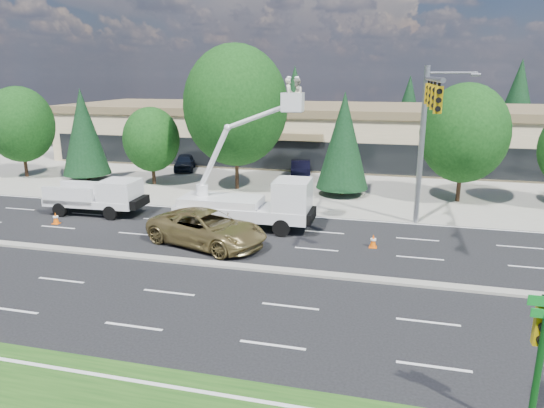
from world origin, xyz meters
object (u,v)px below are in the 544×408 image
(bucket_truck, at_px, (257,197))
(minivan, at_px, (207,228))
(utility_pickup, at_px, (100,200))
(street_sign_pole, at_px, (541,345))
(signal_mast, at_px, (426,123))

(bucket_truck, distance_m, minivan, 3.81)
(utility_pickup, xyz_separation_m, minivan, (8.55, -3.67, -0.04))
(street_sign_pole, bearing_deg, utility_pickup, 145.32)
(bucket_truck, bearing_deg, signal_mast, 7.55)
(street_sign_pole, relative_size, minivan, 0.63)
(street_sign_pole, xyz_separation_m, minivan, (-12.57, 10.95, -1.56))
(signal_mast, relative_size, minivan, 1.59)
(signal_mast, xyz_separation_m, utility_pickup, (-19.16, -0.83, -5.13))
(bucket_truck, relative_size, minivan, 1.32)
(street_sign_pole, height_order, minivan, street_sign_pole)
(signal_mast, bearing_deg, minivan, -157.01)
(utility_pickup, relative_size, minivan, 0.93)
(signal_mast, distance_m, street_sign_pole, 15.99)
(signal_mast, height_order, street_sign_pole, signal_mast)
(bucket_truck, bearing_deg, utility_pickup, 177.16)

